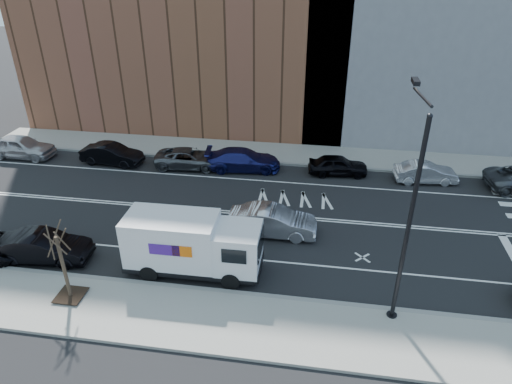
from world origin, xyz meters
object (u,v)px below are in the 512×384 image
(fedex_van, at_px, (192,244))
(driving_sedan, at_px, (272,221))
(far_parked_a, at_px, (21,146))
(far_parked_b, at_px, (112,154))

(fedex_van, bearing_deg, driving_sedan, 47.71)
(fedex_van, xyz_separation_m, far_parked_a, (-16.13, 11.02, -0.73))
(far_parked_b, bearing_deg, far_parked_a, 94.03)
(far_parked_a, relative_size, driving_sedan, 1.02)
(fedex_van, bearing_deg, far_parked_a, 145.03)
(fedex_van, relative_size, driving_sedan, 1.36)
(far_parked_b, distance_m, driving_sedan, 14.34)
(fedex_van, height_order, driving_sedan, fedex_van)
(far_parked_b, height_order, driving_sedan, driving_sedan)
(fedex_van, xyz_separation_m, driving_sedan, (3.35, 3.76, -0.76))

